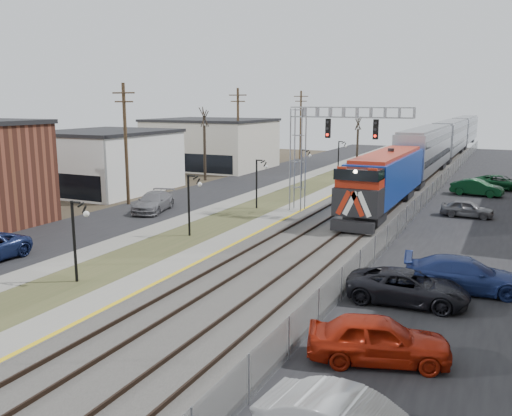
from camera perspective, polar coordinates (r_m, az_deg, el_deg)
The scene contains 22 objects.
street_west at distance 53.22m, azimuth -3.97°, elevation 1.95°, with size 7.00×120.00×0.04m, color black.
sidewalk at distance 51.17m, azimuth 0.41°, elevation 1.63°, with size 2.00×120.00×0.08m, color gray.
grass_median at distance 49.98m, azimuth 3.53°, elevation 1.36°, with size 4.00×120.00×0.06m, color #404726.
platform at distance 48.94m, azimuth 6.78°, elevation 1.20°, with size 2.00×120.00×0.24m, color gray.
ballast_bed at distance 47.59m, azimuth 12.48°, elevation 0.70°, with size 8.00×120.00×0.20m, color #595651.
platform_edge at distance 48.64m, azimuth 7.77°, elevation 1.26°, with size 0.24×120.00×0.01m, color gold.
track_near at distance 48.04m, azimuth 10.17°, elevation 1.10°, with size 1.58×120.00×0.15m.
track_far at distance 47.26m, azimuth 14.26°, elevation 0.76°, with size 1.58×120.00×0.15m.
train at distance 78.11m, azimuth 19.08°, elevation 6.47°, with size 3.00×85.85×5.33m.
signal_gantry at distance 40.96m, azimuth 6.71°, elevation 6.97°, with size 9.00×1.07×8.15m.
lampposts at distance 34.96m, azimuth -6.83°, elevation 0.30°, with size 0.14×62.14×4.00m.
utility_poles at distance 46.09m, azimuth -13.54°, elevation 6.47°, with size 0.28×80.28×10.00m.
fence at distance 46.73m, azimuth 17.53°, elevation 1.12°, with size 0.04×120.00×1.60m, color gray.
buildings_west at distance 50.05m, azimuth -19.82°, elevation 4.18°, with size 14.00×67.00×7.00m.
bare_trees at distance 56.81m, azimuth -3.08°, elevation 5.28°, with size 12.30×42.30×5.95m.
car_lot_a at distance 18.88m, azimuth 12.77°, elevation -13.41°, with size 1.88×4.68×1.60m, color #A21F0C.
car_lot_c at distance 24.31m, azimuth 15.67°, elevation -8.09°, with size 2.36×5.11×1.42m, color black.
car_lot_d at distance 26.54m, azimuth 21.12°, elevation -6.64°, with size 2.19×5.39×1.56m, color navy.
car_lot_e at distance 43.34m, azimuth 21.33°, elevation -0.10°, with size 1.52×3.77×1.28m, color slate.
car_lot_f at distance 53.47m, azimuth 22.23°, elevation 1.97°, with size 1.58×4.52×1.49m, color #0B381A.
car_street_b at distance 43.20m, azimuth -10.74°, elevation 0.59°, with size 2.10×5.16×1.50m, color slate.
car_lot_g at distance 57.89m, azimuth 24.36°, elevation 2.42°, with size 2.36×5.12×1.42m, color #0C3E1D.
Camera 1 is at (14.50, -10.64, 8.58)m, focal length 38.00 mm.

